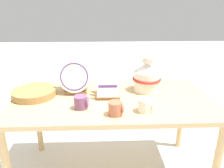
{
  "coord_description": "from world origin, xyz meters",
  "views": [
    {
      "loc": [
        -0.06,
        -1.54,
        1.4
      ],
      "look_at": [
        0.0,
        0.0,
        0.83
      ],
      "focal_mm": 35.0,
      "sensor_mm": 36.0,
      "label": 1
    }
  ],
  "objects_px": {
    "mug_cream_glaze": "(145,105)",
    "mug_terracotta_glaze": "(116,108)",
    "dish_rack_round_plates": "(75,78)",
    "mug_plum_glaze": "(81,102)",
    "ceramic_vase": "(147,76)",
    "wicker_charger_stack": "(34,93)",
    "dish_rack_square_plates": "(108,89)"
  },
  "relations": [
    {
      "from": "mug_plum_glaze",
      "to": "mug_cream_glaze",
      "type": "bearing_deg",
      "value": -8.6
    },
    {
      "from": "dish_rack_square_plates",
      "to": "mug_cream_glaze",
      "type": "relative_size",
      "value": 1.86
    },
    {
      "from": "ceramic_vase",
      "to": "mug_terracotta_glaze",
      "type": "relative_size",
      "value": 2.99
    },
    {
      "from": "ceramic_vase",
      "to": "wicker_charger_stack",
      "type": "height_order",
      "value": "ceramic_vase"
    },
    {
      "from": "mug_terracotta_glaze",
      "to": "mug_cream_glaze",
      "type": "bearing_deg",
      "value": 10.77
    },
    {
      "from": "dish_rack_round_plates",
      "to": "wicker_charger_stack",
      "type": "xyz_separation_m",
      "value": [
        -0.31,
        -0.08,
        -0.1
      ]
    },
    {
      "from": "wicker_charger_stack",
      "to": "mug_terracotta_glaze",
      "type": "height_order",
      "value": "mug_terracotta_glaze"
    },
    {
      "from": "wicker_charger_stack",
      "to": "dish_rack_square_plates",
      "type": "bearing_deg",
      "value": -1.88
    },
    {
      "from": "ceramic_vase",
      "to": "mug_plum_glaze",
      "type": "height_order",
      "value": "ceramic_vase"
    },
    {
      "from": "dish_rack_square_plates",
      "to": "mug_terracotta_glaze",
      "type": "distance_m",
      "value": 0.31
    },
    {
      "from": "mug_plum_glaze",
      "to": "mug_cream_glaze",
      "type": "xyz_separation_m",
      "value": [
        0.43,
        -0.06,
        0.0
      ]
    },
    {
      "from": "mug_cream_glaze",
      "to": "ceramic_vase",
      "type": "bearing_deg",
      "value": 78.46
    },
    {
      "from": "dish_rack_round_plates",
      "to": "wicker_charger_stack",
      "type": "relative_size",
      "value": 0.81
    },
    {
      "from": "ceramic_vase",
      "to": "mug_terracotta_glaze",
      "type": "bearing_deg",
      "value": -123.6
    },
    {
      "from": "mug_cream_glaze",
      "to": "dish_rack_square_plates",
      "type": "bearing_deg",
      "value": 132.01
    },
    {
      "from": "wicker_charger_stack",
      "to": "mug_plum_glaze",
      "type": "relative_size",
      "value": 3.35
    },
    {
      "from": "ceramic_vase",
      "to": "mug_cream_glaze",
      "type": "height_order",
      "value": "ceramic_vase"
    },
    {
      "from": "wicker_charger_stack",
      "to": "mug_plum_glaze",
      "type": "height_order",
      "value": "mug_plum_glaze"
    },
    {
      "from": "ceramic_vase",
      "to": "mug_plum_glaze",
      "type": "xyz_separation_m",
      "value": [
        -0.51,
        -0.31,
        -0.08
      ]
    },
    {
      "from": "dish_rack_square_plates",
      "to": "mug_terracotta_glaze",
      "type": "height_order",
      "value": "dish_rack_square_plates"
    },
    {
      "from": "mug_plum_glaze",
      "to": "wicker_charger_stack",
      "type": "bearing_deg",
      "value": 149.77
    },
    {
      "from": "dish_rack_round_plates",
      "to": "mug_plum_glaze",
      "type": "xyz_separation_m",
      "value": [
        0.07,
        -0.3,
        -0.08
      ]
    },
    {
      "from": "mug_terracotta_glaze",
      "to": "mug_plum_glaze",
      "type": "bearing_deg",
      "value": 156.12
    },
    {
      "from": "dish_rack_round_plates",
      "to": "mug_plum_glaze",
      "type": "height_order",
      "value": "dish_rack_round_plates"
    },
    {
      "from": "dish_rack_square_plates",
      "to": "mug_terracotta_glaze",
      "type": "relative_size",
      "value": 1.86
    },
    {
      "from": "ceramic_vase",
      "to": "dish_rack_round_plates",
      "type": "bearing_deg",
      "value": -179.43
    },
    {
      "from": "ceramic_vase",
      "to": "mug_cream_glaze",
      "type": "relative_size",
      "value": 2.99
    },
    {
      "from": "mug_cream_glaze",
      "to": "dish_rack_round_plates",
      "type": "bearing_deg",
      "value": 143.61
    },
    {
      "from": "mug_cream_glaze",
      "to": "mug_terracotta_glaze",
      "type": "bearing_deg",
      "value": -169.23
    },
    {
      "from": "mug_terracotta_glaze",
      "to": "wicker_charger_stack",
      "type": "bearing_deg",
      "value": 152.06
    },
    {
      "from": "dish_rack_round_plates",
      "to": "dish_rack_square_plates",
      "type": "relative_size",
      "value": 1.46
    },
    {
      "from": "wicker_charger_stack",
      "to": "mug_terracotta_glaze",
      "type": "distance_m",
      "value": 0.7
    }
  ]
}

